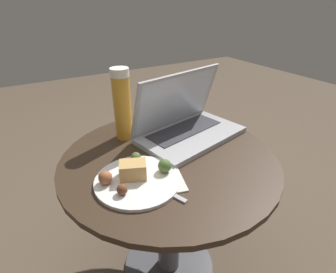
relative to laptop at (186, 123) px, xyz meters
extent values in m
plane|color=brown|center=(-0.12, -0.09, -0.57)|extent=(6.00, 6.00, 0.00)
cylinder|color=#515156|center=(-0.12, -0.09, -0.56)|extent=(0.35, 0.35, 0.01)
cylinder|color=#515156|center=(-0.12, -0.09, -0.31)|extent=(0.08, 0.08, 0.49)
cylinder|color=#38281C|center=(-0.12, -0.09, -0.06)|extent=(0.66, 0.66, 0.02)
cube|color=silver|center=(-0.24, -0.16, -0.04)|extent=(0.23, 0.19, 0.00)
cube|color=#B2B2B7|center=(0.01, -0.03, -0.04)|extent=(0.39, 0.28, 0.02)
cube|color=#333338|center=(0.00, 0.01, -0.03)|extent=(0.29, 0.16, 0.00)
cube|color=#B2B2B7|center=(-0.01, 0.05, 0.07)|extent=(0.36, 0.14, 0.20)
cube|color=silver|center=(-0.01, 0.05, 0.07)|extent=(0.33, 0.12, 0.18)
cylinder|color=gold|center=(-0.19, 0.09, 0.06)|extent=(0.06, 0.06, 0.21)
cylinder|color=white|center=(-0.19, 0.09, 0.18)|extent=(0.06, 0.06, 0.03)
cylinder|color=white|center=(-0.26, -0.16, -0.04)|extent=(0.23, 0.23, 0.01)
cube|color=tan|center=(-0.26, -0.14, -0.01)|extent=(0.08, 0.07, 0.04)
sphere|color=brown|center=(-0.32, -0.19, -0.02)|extent=(0.03, 0.03, 0.03)
sphere|color=#4C6B33|center=(-0.18, -0.16, -0.02)|extent=(0.04, 0.04, 0.04)
sphere|color=#9E5B38|center=(-0.34, -0.13, -0.02)|extent=(0.04, 0.04, 0.04)
sphere|color=#4C6B33|center=(-0.23, -0.08, -0.02)|extent=(0.03, 0.03, 0.03)
cube|color=#B2B2B7|center=(-0.22, -0.22, -0.04)|extent=(0.06, 0.13, 0.00)
cube|color=#B2B2B7|center=(-0.25, -0.13, -0.04)|extent=(0.04, 0.06, 0.00)
camera|label=1|loc=(-0.47, -0.68, 0.39)|focal=28.00mm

